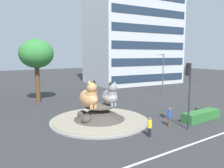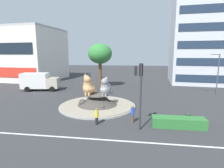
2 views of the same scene
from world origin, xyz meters
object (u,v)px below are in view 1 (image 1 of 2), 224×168
at_px(pedestrian_blue_shirt, 169,116).
at_px(litter_bin, 198,111).
at_px(cat_statue_grey, 110,96).
at_px(office_tower, 133,24).
at_px(broadleaf_tree_behind_island, 36,54).
at_px(traffic_light_mast, 188,82).
at_px(streetlight_arm, 162,71).
at_px(pedestrian_yellow_shirt, 149,127).
at_px(cat_statue_calico, 89,97).

xyz_separation_m(pedestrian_blue_shirt, litter_bin, (5.20, 0.73, -0.45)).
xyz_separation_m(cat_statue_grey, office_tower, (21.05, 22.43, 10.76)).
bearing_deg(broadleaf_tree_behind_island, office_tower, 21.88).
xyz_separation_m(traffic_light_mast, pedestrian_blue_shirt, (-0.59, 1.41, -3.25)).
bearing_deg(pedestrian_blue_shirt, traffic_light_mast, -100.86).
bearing_deg(streetlight_arm, litter_bin, 43.65).
bearing_deg(pedestrian_blue_shirt, litter_bin, -25.50).
height_order(cat_statue_grey, broadleaf_tree_behind_island, broadleaf_tree_behind_island).
xyz_separation_m(cat_statue_grey, pedestrian_blue_shirt, (3.37, -4.49, -1.51)).
bearing_deg(traffic_light_mast, litter_bin, -70.16).
height_order(broadleaf_tree_behind_island, pedestrian_yellow_shirt, broadleaf_tree_behind_island).
bearing_deg(streetlight_arm, pedestrian_blue_shirt, 30.10).
xyz_separation_m(cat_statue_calico, broadleaf_tree_behind_island, (-1.14, 12.40, 3.94)).
relative_size(office_tower, broadleaf_tree_behind_island, 3.12).
distance_m(cat_statue_grey, litter_bin, 9.56).
xyz_separation_m(cat_statue_grey, litter_bin, (8.56, -3.76, -1.96)).
distance_m(cat_statue_calico, broadleaf_tree_behind_island, 13.06).
bearing_deg(cat_statue_calico, cat_statue_grey, 81.62).
distance_m(office_tower, pedestrian_yellow_shirt, 36.94).
bearing_deg(streetlight_arm, cat_statue_grey, 11.59).
bearing_deg(cat_statue_grey, pedestrian_yellow_shirt, 6.41).
distance_m(cat_statue_calico, litter_bin, 11.65).
xyz_separation_m(cat_statue_calico, office_tower, (23.22, 22.18, 10.67)).
relative_size(streetlight_arm, pedestrian_yellow_shirt, 4.18).
relative_size(broadleaf_tree_behind_island, streetlight_arm, 1.30).
xyz_separation_m(streetlight_arm, pedestrian_yellow_shirt, (-15.48, -13.30, -2.98)).
height_order(cat_statue_calico, cat_statue_grey, cat_statue_calico).
xyz_separation_m(traffic_light_mast, litter_bin, (4.61, 2.14, -3.70)).
relative_size(traffic_light_mast, litter_bin, 6.34).
xyz_separation_m(cat_statue_calico, pedestrian_blue_shirt, (5.54, -4.74, -1.60)).
relative_size(office_tower, litter_bin, 29.28).
bearing_deg(pedestrian_yellow_shirt, cat_statue_calico, 158.95).
height_order(cat_statue_calico, traffic_light_mast, traffic_light_mast).
distance_m(office_tower, litter_bin, 31.68).
height_order(cat_statue_calico, litter_bin, cat_statue_calico).
bearing_deg(litter_bin, traffic_light_mast, -155.06).
relative_size(cat_statue_grey, litter_bin, 2.72).
height_order(broadleaf_tree_behind_island, pedestrian_blue_shirt, broadleaf_tree_behind_island).
relative_size(pedestrian_blue_shirt, pedestrian_yellow_shirt, 1.10).
xyz_separation_m(broadleaf_tree_behind_island, pedestrian_yellow_shirt, (3.41, -18.01, -5.63)).
relative_size(cat_statue_grey, broadleaf_tree_behind_island, 0.29).
height_order(streetlight_arm, litter_bin, streetlight_arm).
bearing_deg(traffic_light_mast, broadleaf_tree_behind_island, 16.30).
distance_m(broadleaf_tree_behind_island, litter_bin, 21.13).
relative_size(cat_statue_calico, pedestrian_blue_shirt, 1.59).
bearing_deg(litter_bin, cat_statue_calico, 159.51).
distance_m(traffic_light_mast, pedestrian_yellow_shirt, 5.13).
bearing_deg(office_tower, litter_bin, -110.18).
height_order(pedestrian_blue_shirt, pedestrian_yellow_shirt, pedestrian_blue_shirt).
xyz_separation_m(cat_statue_calico, litter_bin, (10.74, -4.01, -2.06)).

